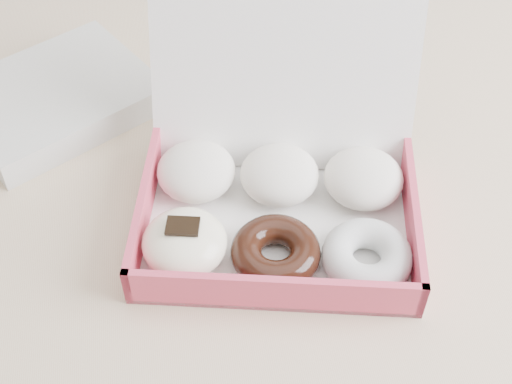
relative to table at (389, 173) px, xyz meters
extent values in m
cube|color=tan|center=(0.00, 0.00, 0.06)|extent=(1.20, 0.80, 0.04)
cylinder|color=tan|center=(-0.55, 0.35, -0.32)|extent=(0.05, 0.05, 0.71)
cube|color=white|center=(-0.17, -0.13, 0.08)|extent=(0.33, 0.27, 0.01)
cube|color=#D04058|center=(-0.20, -0.23, 0.10)|extent=(0.29, 0.07, 0.05)
cube|color=white|center=(-0.15, -0.03, 0.10)|extent=(0.29, 0.07, 0.05)
cube|color=#D04058|center=(-0.31, -0.10, 0.10)|extent=(0.05, 0.21, 0.05)
cube|color=#D04058|center=(-0.04, -0.16, 0.10)|extent=(0.05, 0.21, 0.05)
cube|color=white|center=(-0.15, -0.01, 0.19)|extent=(0.30, 0.14, 0.20)
ellipsoid|color=white|center=(-0.25, -0.06, 0.11)|extent=(0.10, 0.10, 0.05)
ellipsoid|color=white|center=(-0.16, -0.08, 0.11)|extent=(0.10, 0.10, 0.05)
ellipsoid|color=white|center=(-0.07, -0.10, 0.11)|extent=(0.10, 0.10, 0.05)
ellipsoid|color=#FFF3CE|center=(-0.27, -0.16, 0.11)|extent=(0.10, 0.10, 0.05)
cube|color=black|center=(-0.27, -0.16, 0.14)|extent=(0.04, 0.03, 0.00)
torus|color=black|center=(-0.18, -0.18, 0.10)|extent=(0.11, 0.11, 0.03)
torus|color=white|center=(-0.09, -0.20, 0.10)|extent=(0.11, 0.11, 0.03)
cube|color=white|center=(-0.42, 0.10, 0.10)|extent=(0.29, 0.27, 0.04)
camera|label=1|loc=(-0.27, -0.62, 0.68)|focal=50.00mm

